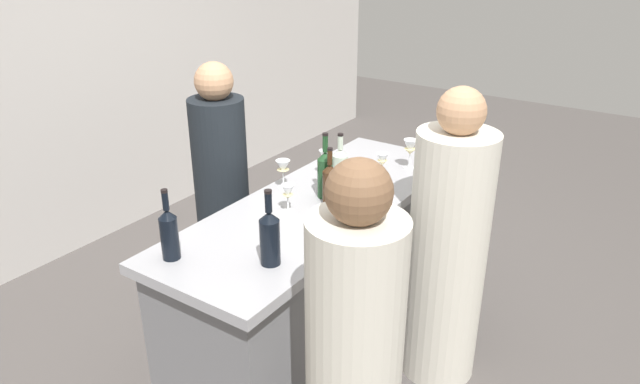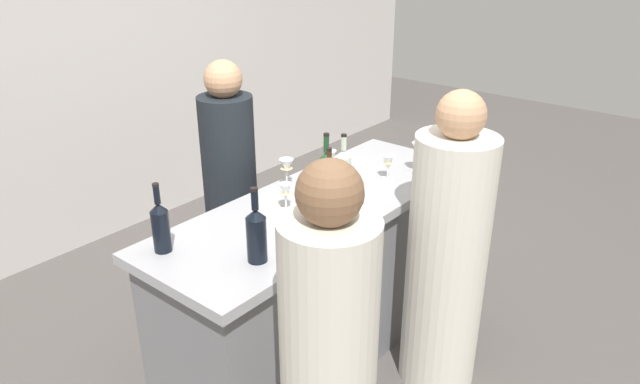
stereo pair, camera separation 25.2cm
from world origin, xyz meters
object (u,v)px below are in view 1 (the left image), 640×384
(wine_glass_near_center, at_px, (382,161))
(person_center_guest, at_px, (447,253))
(wine_glass_near_left, at_px, (410,149))
(person_left_guest, at_px, (354,370))
(wine_bottle_center_amber_brown, at_px, (330,183))
(wine_glass_near_right, at_px, (288,193))
(wine_bottle_second_left_near_black, at_px, (270,236))
(wine_bottle_second_right_olive_green, at_px, (325,173))
(wine_glass_far_left, at_px, (325,158))
(wine_bottle_rightmost_clear_pale, at_px, (340,167))
(wine_glass_far_center, at_px, (283,168))
(person_right_guest, at_px, (223,204))
(wine_bottle_leftmost_near_black, at_px, (169,233))

(wine_glass_near_center, bearing_deg, person_center_guest, -112.42)
(wine_glass_near_left, height_order, person_left_guest, person_left_guest)
(wine_bottle_center_amber_brown, bearing_deg, person_center_guest, -64.98)
(wine_glass_near_left, distance_m, wine_glass_near_right, 0.87)
(wine_bottle_second_left_near_black, xyz_separation_m, wine_bottle_second_right_olive_green, (0.67, 0.18, 0.01))
(wine_glass_far_left, bearing_deg, person_center_guest, -93.26)
(person_center_guest, bearing_deg, wine_bottle_center_amber_brown, 25.37)
(wine_bottle_second_right_olive_green, bearing_deg, wine_bottle_second_left_near_black, -165.11)
(wine_bottle_center_amber_brown, distance_m, person_left_guest, 1.01)
(person_center_guest, bearing_deg, wine_glass_near_center, -22.07)
(wine_glass_far_left, bearing_deg, wine_glass_near_right, -167.44)
(person_left_guest, distance_m, person_center_guest, 0.99)
(wine_bottle_rightmost_clear_pale, xyz_separation_m, wine_glass_near_left, (0.44, -0.19, 0.01))
(wine_bottle_second_left_near_black, bearing_deg, wine_glass_near_center, 3.50)
(wine_glass_near_center, bearing_deg, wine_bottle_center_amber_brown, 174.14)
(wine_glass_far_center, bearing_deg, wine_bottle_rightmost_clear_pale, -52.91)
(wine_glass_far_left, bearing_deg, person_left_guest, -141.78)
(wine_bottle_second_left_near_black, xyz_separation_m, wine_bottle_center_amber_brown, (0.61, 0.11, -0.01))
(wine_bottle_rightmost_clear_pale, bearing_deg, person_center_guest, -86.54)
(person_right_guest, bearing_deg, wine_bottle_rightmost_clear_pale, 14.90)
(wine_glass_near_right, distance_m, wine_glass_far_left, 0.49)
(wine_bottle_center_amber_brown, distance_m, wine_glass_near_right, 0.22)
(wine_glass_near_right, bearing_deg, wine_glass_far_center, 41.56)
(wine_glass_near_right, bearing_deg, wine_bottle_center_amber_brown, -32.01)
(wine_glass_near_center, xyz_separation_m, person_left_guest, (-1.20, -0.55, -0.32))
(wine_bottle_leftmost_near_black, height_order, wine_bottle_second_right_olive_green, wine_bottle_second_right_olive_green)
(wine_glass_near_right, bearing_deg, person_center_guest, -56.25)
(wine_bottle_leftmost_near_black, bearing_deg, person_left_guest, -85.71)
(wine_glass_near_left, distance_m, wine_glass_near_center, 0.21)
(wine_bottle_second_right_olive_green, distance_m, wine_glass_far_left, 0.28)
(wine_glass_near_left, distance_m, wine_glass_far_center, 0.75)
(wine_bottle_leftmost_near_black, height_order, person_left_guest, person_left_guest)
(wine_bottle_second_right_olive_green, relative_size, person_left_guest, 0.22)
(wine_bottle_second_right_olive_green, relative_size, wine_glass_near_left, 1.98)
(wine_bottle_second_left_near_black, xyz_separation_m, wine_glass_near_center, (1.06, 0.07, -0.03))
(wine_glass_near_center, relative_size, person_left_guest, 0.09)
(wine_glass_near_right, relative_size, person_left_guest, 0.09)
(wine_glass_near_right, relative_size, wine_glass_far_center, 0.92)
(wine_bottle_rightmost_clear_pale, relative_size, wine_glass_near_right, 2.07)
(wine_glass_near_left, relative_size, person_right_guest, 0.11)
(wine_glass_near_center, relative_size, wine_glass_far_left, 0.92)
(wine_bottle_leftmost_near_black, distance_m, wine_glass_near_center, 1.30)
(wine_glass_far_left, bearing_deg, wine_bottle_leftmost_near_black, 178.36)
(wine_glass_near_left, xyz_separation_m, person_center_guest, (-0.40, -0.42, -0.34))
(wine_bottle_leftmost_near_black, bearing_deg, wine_glass_near_center, -13.47)
(wine_glass_near_right, distance_m, person_right_guest, 0.74)
(wine_bottle_rightmost_clear_pale, relative_size, person_right_guest, 0.19)
(wine_bottle_leftmost_near_black, relative_size, person_left_guest, 0.20)
(wine_glass_near_right, distance_m, person_left_guest, 0.96)
(wine_bottle_rightmost_clear_pale, bearing_deg, person_right_guest, 105.71)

